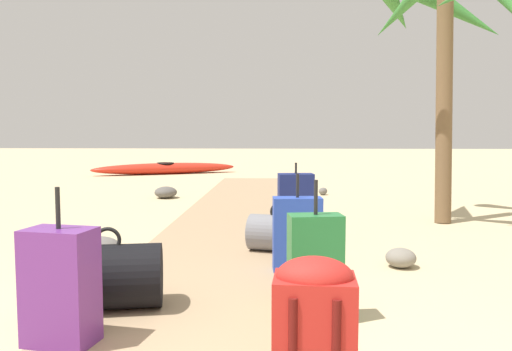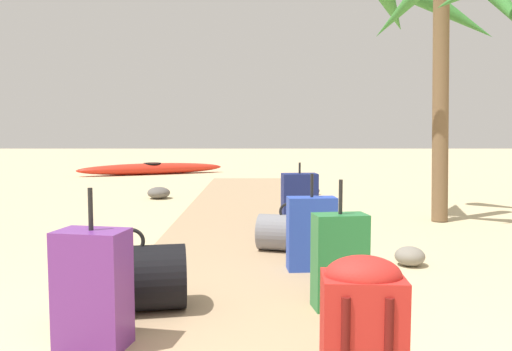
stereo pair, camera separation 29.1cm
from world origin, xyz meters
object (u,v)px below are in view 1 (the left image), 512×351
Objects in this scene: kayak at (166,168)px; suitcase_purple at (60,286)px; duffel_bag_black at (109,276)px; backpack_red at (314,324)px; suitcase_green at (315,262)px; suitcase_blue at (297,234)px; palm_tree_far_right at (451,11)px; suitcase_navy at (296,203)px; duffel_bag_grey at (279,233)px.

suitcase_purple is at bearing -80.06° from kayak.
suitcase_purple is 1.15× the size of duffel_bag_black.
suitcase_green is (0.08, 1.05, -0.01)m from backpack_red.
suitcase_purple reaches higher than kayak.
suitcase_green reaches higher than backpack_red.
backpack_red is 0.15× the size of kayak.
backpack_red is 0.83× the size of duffel_bag_black.
suitcase_blue is 4.08m from palm_tree_far_right.
backpack_red is at bearing -90.62° from suitcase_navy.
suitcase_blue reaches higher than suitcase_navy.
backpack_red reaches higher than duffel_bag_grey.
suitcase_blue is 10.62m from kayak.
duffel_bag_black is at bearing -131.21° from palm_tree_far_right.
suitcase_green is at bearing -89.09° from suitcase_navy.
suitcase_blue reaches higher than backpack_red.
suitcase_purple reaches higher than suitcase_navy.
suitcase_navy is (-0.04, 2.48, 0.02)m from suitcase_green.
suitcase_purple reaches higher than backpack_red.
suitcase_purple is at bearing -112.98° from suitcase_navy.
backpack_red is at bearing -86.77° from duffel_bag_grey.
backpack_red is at bearing -74.74° from kayak.
duffel_bag_grey is 0.79× the size of suitcase_blue.
suitcase_purple is 1.06× the size of suitcase_blue.
duffel_bag_black is (-1.27, -0.04, -0.10)m from suitcase_green.
suitcase_green is 2.48m from suitcase_navy.
suitcase_purple is 0.21× the size of kayak.
duffel_bag_grey is (1.11, 2.11, -0.13)m from suitcase_purple.
backpack_red is 12.47m from kayak.
kayak is (-3.14, 9.44, -0.09)m from duffel_bag_grey.
duffel_bag_grey is 1.89m from duffel_bag_black.
palm_tree_far_right is 0.88× the size of kayak.
suitcase_purple is 2.39m from duffel_bag_grey.
palm_tree_far_right is at bearing 53.65° from suitcase_blue.
duffel_bag_black is 5.39m from palm_tree_far_right.
duffel_bag_grey is 3.84m from palm_tree_far_right.
suitcase_green is 11.49m from kayak.
suitcase_navy is at bearing 89.38° from backpack_red.
suitcase_purple is 0.24× the size of palm_tree_far_right.
suitcase_blue is at bearing 95.04° from suitcase_green.
suitcase_blue is at bearing 37.89° from duffel_bag_black.
suitcase_blue is (-0.08, 0.88, -0.00)m from suitcase_green.
backpack_red is 1.57m from duffel_bag_black.
palm_tree_far_right reaches higher than duffel_bag_black.
duffel_bag_black is at bearing -116.01° from suitcase_navy.
suitcase_green reaches higher than kayak.
backpack_red is at bearing -89.98° from suitcase_blue.
palm_tree_far_right is at bearing 61.94° from suitcase_green.
kayak is (-2.09, 11.02, -0.12)m from duffel_bag_black.
duffel_bag_black is 0.21× the size of palm_tree_far_right.
backpack_red is 0.78× the size of suitcase_navy.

